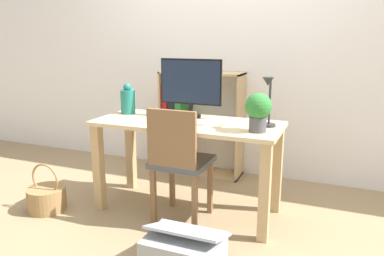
% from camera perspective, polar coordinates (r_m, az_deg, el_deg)
% --- Properties ---
extents(ground_plane, '(10.00, 10.00, 0.00)m').
position_cam_1_polar(ground_plane, '(3.07, -0.72, -12.28)').
color(ground_plane, '#997F5B').
extents(wall_back, '(8.00, 0.05, 2.60)m').
position_cam_1_polar(wall_back, '(3.71, 5.41, 12.93)').
color(wall_back, white).
rests_on(wall_back, ground_plane).
extents(desk, '(1.42, 0.59, 0.72)m').
position_cam_1_polar(desk, '(2.86, -0.75, -1.77)').
color(desk, '#D8BC8C').
rests_on(desk, ground_plane).
extents(monitor, '(0.51, 0.17, 0.46)m').
position_cam_1_polar(monitor, '(2.96, -0.20, 6.72)').
color(monitor, black).
rests_on(monitor, desk).
extents(keyboard, '(0.38, 0.14, 0.02)m').
position_cam_1_polar(keyboard, '(2.81, -1.39, 1.07)').
color(keyboard, silver).
rests_on(keyboard, desk).
extents(vase, '(0.12, 0.12, 0.25)m').
position_cam_1_polar(vase, '(3.16, -9.74, 4.15)').
color(vase, '#1E7266').
rests_on(vase, desk).
extents(desk_lamp, '(0.10, 0.19, 0.36)m').
position_cam_1_polar(desk_lamp, '(2.64, 11.57, 4.64)').
color(desk_lamp, '#2D2D33').
rests_on(desk_lamp, desk).
extents(potted_plant, '(0.18, 0.18, 0.26)m').
position_cam_1_polar(potted_plant, '(2.53, 10.06, 2.75)').
color(potted_plant, '#4C4C51').
rests_on(potted_plant, desk).
extents(chair, '(0.40, 0.40, 0.87)m').
position_cam_1_polar(chair, '(2.70, -1.99, -4.87)').
color(chair, '#4C4C51').
rests_on(chair, ground_plane).
extents(bookshelf, '(0.81, 0.28, 1.02)m').
position_cam_1_polar(bookshelf, '(3.77, -0.90, 0.58)').
color(bookshelf, tan).
rests_on(bookshelf, ground_plane).
extents(basket, '(0.30, 0.30, 0.39)m').
position_cam_1_polar(basket, '(3.23, -21.26, -9.87)').
color(basket, '#997547').
rests_on(basket, ground_plane).
extents(storage_box, '(0.46, 0.39, 0.26)m').
position_cam_1_polar(storage_box, '(2.35, -1.18, -18.09)').
color(storage_box, '#999EA3').
rests_on(storage_box, ground_plane).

